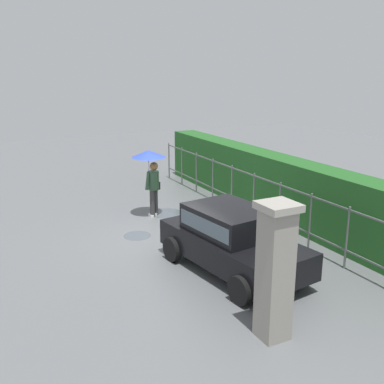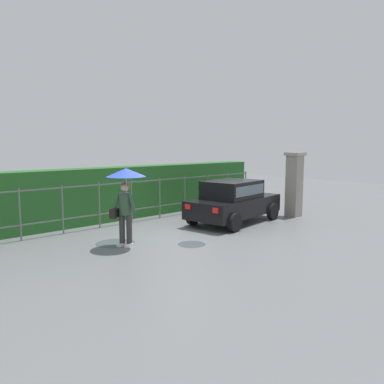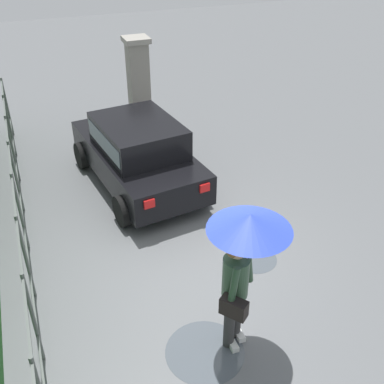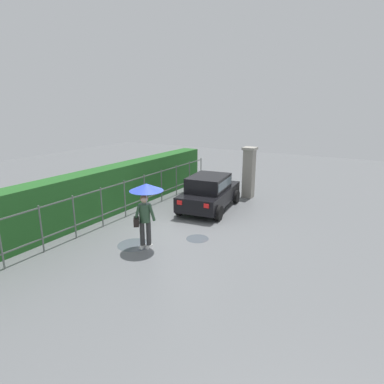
{
  "view_description": "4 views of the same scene",
  "coord_description": "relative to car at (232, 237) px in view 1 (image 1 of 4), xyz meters",
  "views": [
    {
      "loc": [
        10.57,
        -4.78,
        4.48
      ],
      "look_at": [
        0.24,
        0.47,
        1.28
      ],
      "focal_mm": 41.93,
      "sensor_mm": 36.0,
      "label": 1
    },
    {
      "loc": [
        -7.37,
        -8.26,
        2.71
      ],
      "look_at": [
        0.6,
        0.34,
        1.24
      ],
      "focal_mm": 35.47,
      "sensor_mm": 36.0,
      "label": 2
    },
    {
      "loc": [
        -5.79,
        2.3,
        5.17
      ],
      "look_at": [
        -0.04,
        0.1,
        1.27
      ],
      "focal_mm": 43.44,
      "sensor_mm": 36.0,
      "label": 3
    },
    {
      "loc": [
        -9.52,
        -5.94,
        4.45
      ],
      "look_at": [
        0.6,
        0.02,
        1.25
      ],
      "focal_mm": 30.93,
      "sensor_mm": 36.0,
      "label": 4
    }
  ],
  "objects": [
    {
      "name": "puddle_far",
      "position": [
        -4.52,
        0.35,
        -0.8
      ],
      "size": [
        1.08,
        1.08,
        0.0
      ],
      "primitive_type": "cylinder",
      "color": "#4C545B",
      "rests_on": "ground"
    },
    {
      "name": "pedestrian",
      "position": [
        -4.48,
        -0.15,
        0.78
      ],
      "size": [
        1.03,
        1.03,
        2.1
      ],
      "rotation": [
        0.0,
        0.0,
        -2.48
      ],
      "color": "#333333",
      "rests_on": "ground"
    },
    {
      "name": "puddle_near",
      "position": [
        -3.05,
        -1.16,
        -0.8
      ],
      "size": [
        0.76,
        0.76,
        0.0
      ],
      "primitive_type": "cylinder",
      "color": "#4C545B",
      "rests_on": "ground"
    },
    {
      "name": "gate_pillar",
      "position": [
        2.59,
        -0.77,
        0.44
      ],
      "size": [
        0.6,
        0.6,
        2.42
      ],
      "color": "gray",
      "rests_on": "ground"
    },
    {
      "name": "fence_section",
      "position": [
        -2.61,
        2.4,
        0.02
      ],
      "size": [
        12.47,
        0.05,
        1.5
      ],
      "color": "#59605B",
      "rests_on": "ground"
    },
    {
      "name": "ground_plane",
      "position": [
        -2.53,
        -0.31,
        -0.8
      ],
      "size": [
        40.0,
        40.0,
        0.0
      ],
      "primitive_type": "plane",
      "color": "slate"
    },
    {
      "name": "car",
      "position": [
        0.0,
        0.0,
        0.0
      ],
      "size": [
        3.9,
        2.25,
        1.48
      ],
      "rotation": [
        0.0,
        0.0,
        0.13
      ],
      "color": "black",
      "rests_on": "ground"
    },
    {
      "name": "hedge_row",
      "position": [
        -2.61,
        3.35,
        0.15
      ],
      "size": [
        13.42,
        0.9,
        1.9
      ],
      "primitive_type": "cube",
      "color": "#235B23",
      "rests_on": "ground"
    }
  ]
}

